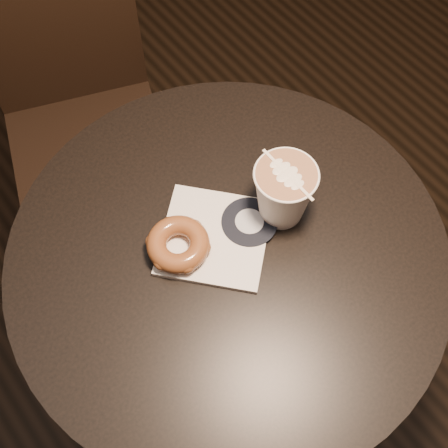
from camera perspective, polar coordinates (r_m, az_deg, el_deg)
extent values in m
plane|color=black|center=(1.68, 0.23, -13.95)|extent=(4.50, 4.50, 0.00)
cylinder|color=black|center=(0.99, 0.38, -3.06)|extent=(0.70, 0.70, 0.03)
cylinder|color=black|center=(1.33, 0.28, -9.89)|extent=(0.07, 0.07, 0.70)
cylinder|color=black|center=(1.67, 0.23, -13.86)|extent=(0.44, 0.44, 0.02)
cube|color=black|center=(1.54, -12.16, 6.87)|extent=(0.46, 0.46, 0.04)
cube|color=black|center=(1.46, -15.43, 17.79)|extent=(0.35, 0.16, 0.49)
cylinder|color=black|center=(1.64, -15.00, -2.85)|extent=(0.03, 0.03, 0.41)
cylinder|color=black|center=(1.63, -4.59, -0.08)|extent=(0.03, 0.03, 0.41)
cylinder|color=black|center=(1.80, -16.62, 5.59)|extent=(0.03, 0.03, 0.41)
cylinder|color=black|center=(1.79, -7.12, 8.16)|extent=(0.03, 0.03, 0.41)
cube|color=white|center=(0.98, -0.88, -1.19)|extent=(0.23, 0.23, 0.01)
torus|color=brown|center=(0.96, -4.22, -1.85)|extent=(0.10, 0.10, 0.03)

